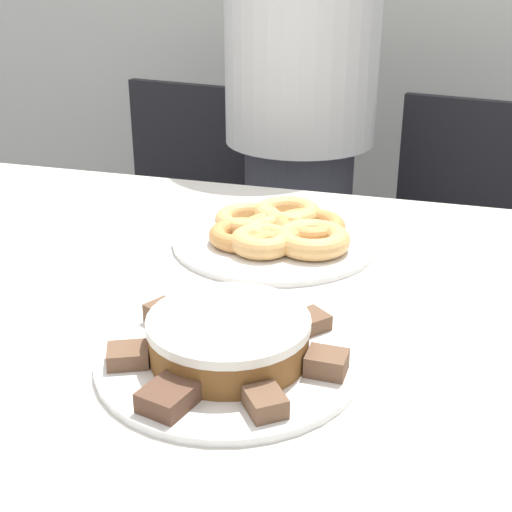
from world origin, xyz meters
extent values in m
cube|color=silver|center=(0.00, 0.00, 0.75)|extent=(1.69, 1.04, 0.03)
cylinder|color=#383842|center=(-0.11, 0.89, 0.39)|extent=(0.29, 0.29, 0.77)
cylinder|color=silver|center=(-0.11, 0.89, 1.08)|extent=(0.38, 0.38, 0.61)
cylinder|color=black|center=(-0.51, 0.86, 0.01)|extent=(0.44, 0.44, 0.01)
cylinder|color=#262626|center=(-0.51, 0.86, 0.21)|extent=(0.06, 0.06, 0.40)
cube|color=black|center=(-0.51, 0.86, 0.43)|extent=(0.50, 0.50, 0.04)
cube|color=black|center=(-0.48, 1.07, 0.66)|extent=(0.40, 0.09, 0.42)
cylinder|color=black|center=(0.29, 0.86, 0.01)|extent=(0.44, 0.44, 0.01)
cylinder|color=#262626|center=(0.29, 0.86, 0.21)|extent=(0.06, 0.06, 0.40)
cube|color=black|center=(0.29, 0.86, 0.43)|extent=(0.51, 0.51, 0.04)
cube|color=black|center=(0.33, 1.06, 0.66)|extent=(0.39, 0.10, 0.42)
cylinder|color=white|center=(0.05, -0.16, 0.77)|extent=(0.33, 0.33, 0.01)
cylinder|color=white|center=(0.01, 0.22, 0.77)|extent=(0.35, 0.35, 0.01)
cylinder|color=brown|center=(0.05, -0.16, 0.80)|extent=(0.20, 0.20, 0.04)
cylinder|color=white|center=(0.05, -0.16, 0.82)|extent=(0.20, 0.20, 0.01)
cube|color=brown|center=(-0.06, -0.11, 0.79)|extent=(0.06, 0.06, 0.03)
cube|color=brown|center=(-0.06, -0.21, 0.79)|extent=(0.06, 0.06, 0.02)
cube|color=brown|center=(0.02, -0.28, 0.79)|extent=(0.06, 0.07, 0.02)
cube|color=brown|center=(0.12, -0.26, 0.79)|extent=(0.06, 0.06, 0.02)
cube|color=brown|center=(0.17, -0.17, 0.79)|extent=(0.05, 0.04, 0.03)
cube|color=brown|center=(0.13, -0.07, 0.79)|extent=(0.06, 0.06, 0.02)
cube|color=brown|center=(0.03, -0.05, 0.79)|extent=(0.06, 0.06, 0.02)
torus|color=tan|center=(0.01, 0.22, 0.79)|extent=(0.12, 0.12, 0.03)
torus|color=#E5AD66|center=(-0.05, 0.26, 0.79)|extent=(0.12, 0.12, 0.03)
torus|color=#D18E4C|center=(-0.04, 0.19, 0.79)|extent=(0.12, 0.12, 0.03)
torus|color=#E5AD66|center=(0.00, 0.16, 0.79)|extent=(0.11, 0.11, 0.03)
torus|color=#E5AD66|center=(0.08, 0.19, 0.79)|extent=(0.13, 0.13, 0.04)
torus|color=#D18E4C|center=(0.06, 0.25, 0.79)|extent=(0.13, 0.13, 0.03)
torus|color=#E5AD66|center=(0.01, 0.30, 0.79)|extent=(0.12, 0.12, 0.03)
camera|label=1|loc=(0.30, -0.88, 1.24)|focal=50.00mm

